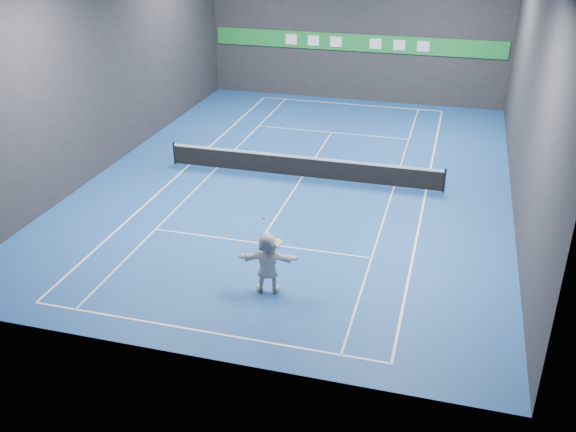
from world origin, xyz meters
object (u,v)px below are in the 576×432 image
(player, at_px, (268,262))
(tennis_ball, at_px, (264,218))
(tennis_racket, at_px, (277,244))
(tennis_net, at_px, (302,166))

(player, bearing_deg, tennis_ball, -16.97)
(player, bearing_deg, tennis_racket, 177.43)
(tennis_ball, bearing_deg, tennis_net, 96.89)
(tennis_net, distance_m, tennis_racket, 9.45)
(tennis_ball, relative_size, tennis_net, 0.01)
(tennis_ball, relative_size, tennis_racket, 0.13)
(player, xyz_separation_m, tennis_ball, (-0.11, 0.01, 1.53))
(player, height_order, tennis_ball, tennis_ball)
(tennis_net, relative_size, tennis_racket, 22.78)
(tennis_net, bearing_deg, tennis_ball, -83.11)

